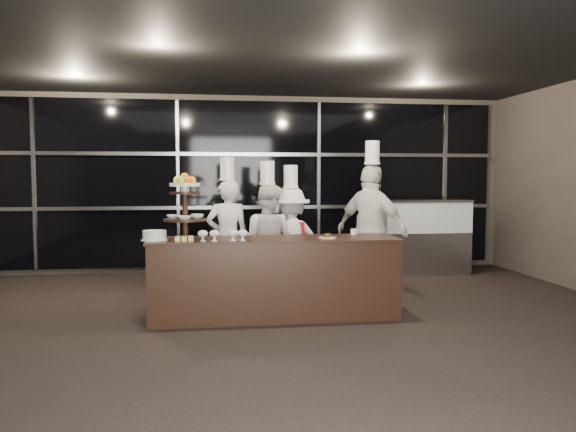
{
  "coord_description": "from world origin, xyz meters",
  "views": [
    {
      "loc": [
        -0.66,
        -4.66,
        1.62
      ],
      "look_at": [
        0.25,
        1.97,
        1.15
      ],
      "focal_mm": 35.0,
      "sensor_mm": 36.0,
      "label": 1
    }
  ],
  "objects": [
    {
      "name": "room",
      "position": [
        0.0,
        0.0,
        1.5
      ],
      "size": [
        10.0,
        10.0,
        10.0
      ],
      "color": "black",
      "rests_on": "ground"
    },
    {
      "name": "window_wall",
      "position": [
        0.0,
        4.94,
        1.5
      ],
      "size": [
        8.6,
        0.1,
        2.8
      ],
      "color": "black",
      "rests_on": "ground"
    },
    {
      "name": "buffet_counter",
      "position": [
        0.05,
        1.67,
        0.47
      ],
      "size": [
        2.84,
        0.74,
        0.92
      ],
      "color": "black",
      "rests_on": "ground"
    },
    {
      "name": "display_stand",
      "position": [
        -0.95,
        1.67,
        1.34
      ],
      "size": [
        0.48,
        0.48,
        0.74
      ],
      "color": "black",
      "rests_on": "buffet_counter"
    },
    {
      "name": "compotes",
      "position": [
        -0.53,
        1.45,
        1.0
      ],
      "size": [
        0.54,
        0.11,
        0.12
      ],
      "color": "silver",
      "rests_on": "buffet_counter"
    },
    {
      "name": "layer_cake",
      "position": [
        -1.28,
        1.62,
        0.97
      ],
      "size": [
        0.3,
        0.3,
        0.11
      ],
      "color": "white",
      "rests_on": "buffet_counter"
    },
    {
      "name": "pastry_squares",
      "position": [
        -0.95,
        1.51,
        0.95
      ],
      "size": [
        0.2,
        0.13,
        0.05
      ],
      "color": "#F4D877",
      "rests_on": "buffet_counter"
    },
    {
      "name": "small_plate",
      "position": [
        0.65,
        1.57,
        0.94
      ],
      "size": [
        0.2,
        0.2,
        0.05
      ],
      "color": "white",
      "rests_on": "buffet_counter"
    },
    {
      "name": "chef_cup",
      "position": [
        1.05,
        1.92,
        0.96
      ],
      "size": [
        0.08,
        0.08,
        0.07
      ],
      "primitive_type": "cylinder",
      "color": "white",
      "rests_on": "buffet_counter"
    },
    {
      "name": "display_case",
      "position": [
        2.87,
        4.3,
        0.69
      ],
      "size": [
        1.47,
        0.64,
        1.24
      ],
      "color": "#A5A5AA",
      "rests_on": "ground"
    },
    {
      "name": "chef_a",
      "position": [
        -0.44,
        2.87,
        0.82
      ],
      "size": [
        0.61,
        0.43,
        1.88
      ],
      "color": "silver",
      "rests_on": "ground"
    },
    {
      "name": "chef_b",
      "position": [
        0.08,
        2.68,
        0.78
      ],
      "size": [
        0.92,
        0.85,
        1.83
      ],
      "color": "silver",
      "rests_on": "ground"
    },
    {
      "name": "chef_c",
      "position": [
        0.41,
        2.83,
        0.75
      ],
      "size": [
        1.03,
        0.7,
        1.78
      ],
      "color": "white",
      "rests_on": "ground"
    },
    {
      "name": "chef_d",
      "position": [
        1.46,
        2.56,
        0.91
      ],
      "size": [
        1.03,
        1.07,
        2.09
      ],
      "color": "white",
      "rests_on": "ground"
    }
  ]
}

